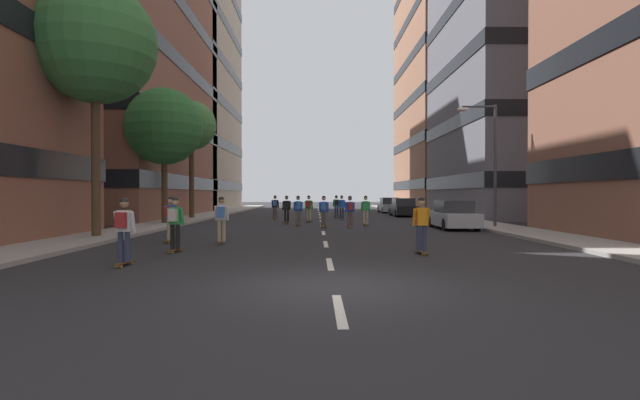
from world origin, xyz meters
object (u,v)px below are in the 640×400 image
object	(u,v)px
parked_car_mid	(389,206)
skater_4	(324,209)
skater_7	(309,207)
skater_8	(350,210)
skater_1	(287,208)
skater_10	(342,206)
parked_car_near	(453,216)
skater_3	(421,222)
skater_12	(124,227)
skater_13	(275,206)
skater_9	(221,217)
street_tree_mid	(191,126)
skater_5	(336,205)
street_tree_near	(95,44)
street_tree_far	(164,127)
skater_0	(298,209)
skater_6	(366,209)
streetlamp_right	(488,152)
skater_2	(171,216)
parked_car_far	(403,208)
skater_11	(175,221)

from	to	relation	value
parked_car_mid	skater_4	xyz separation A→B (m)	(-6.91, -20.85, 0.32)
skater_7	skater_8	xyz separation A→B (m)	(2.35, -5.57, 0.00)
skater_1	skater_10	world-z (taller)	same
parked_car_near	skater_3	xyz separation A→B (m)	(-4.07, -10.55, 0.29)
parked_car_near	skater_12	size ratio (longest dim) A/B	2.47
skater_4	skater_7	bearing A→B (deg)	99.68
skater_13	skater_12	bearing A→B (deg)	-95.15
skater_9	skater_13	bearing A→B (deg)	88.05
skater_4	skater_9	xyz separation A→B (m)	(-4.00, -8.37, 0.00)
parked_car_near	street_tree_mid	world-z (taller)	street_tree_mid
parked_car_mid	skater_5	size ratio (longest dim) A/B	2.47
street_tree_near	street_tree_far	world-z (taller)	street_tree_near
skater_0	skater_9	distance (m)	10.33
skater_1	skater_6	distance (m)	5.26
streetlamp_right	skater_13	size ratio (longest dim) A/B	3.65
streetlamp_right	skater_13	xyz separation A→B (m)	(-12.23, 9.50, -3.12)
skater_2	skater_3	xyz separation A→B (m)	(8.87, -3.58, -0.03)
skater_1	skater_13	bearing A→B (deg)	103.70
skater_5	skater_3	bearing A→B (deg)	-85.85
parked_car_near	streetlamp_right	world-z (taller)	streetlamp_right
parked_car_far	skater_0	xyz separation A→B (m)	(-8.38, -11.74, 0.32)
skater_3	skater_7	world-z (taller)	same
street_tree_mid	skater_8	distance (m)	15.41
street_tree_far	street_tree_near	bearing A→B (deg)	-90.00
skater_5	skater_10	size ratio (longest dim) A/B	1.00
skater_2	skater_7	distance (m)	14.20
street_tree_far	skater_5	bearing A→B (deg)	38.46
street_tree_near	skater_0	xyz separation A→B (m)	(8.12, 8.07, -7.08)
skater_11	street_tree_near	bearing A→B (deg)	135.41
parked_car_near	skater_11	size ratio (longest dim) A/B	2.47
parked_car_mid	skater_1	distance (m)	19.29
parked_car_far	streetlamp_right	size ratio (longest dim) A/B	0.68
street_tree_far	skater_9	distance (m)	13.17
skater_10	street_tree_near	bearing A→B (deg)	-126.90
skater_2	skater_13	size ratio (longest dim) A/B	1.00
street_tree_mid	skater_1	world-z (taller)	street_tree_mid
skater_2	skater_8	world-z (taller)	same
parked_car_mid	skater_10	size ratio (longest dim) A/B	2.47
parked_car_mid	skater_11	world-z (taller)	skater_11
streetlamp_right	skater_9	world-z (taller)	streetlamp_right
skater_0	skater_5	distance (m)	9.79
skater_9	parked_car_far	bearing A→B (deg)	63.37
skater_6	skater_3	bearing A→B (deg)	-88.62
skater_5	skater_8	xyz separation A→B (m)	(0.25, -11.32, 0.00)
skater_8	street_tree_mid	bearing A→B (deg)	140.76
skater_8	skater_0	bearing A→B (deg)	146.85
parked_car_far	skater_4	size ratio (longest dim) A/B	2.47
parked_car_near	parked_car_mid	world-z (taller)	same
skater_0	skater_4	world-z (taller)	same
parked_car_far	skater_9	xyz separation A→B (m)	(-10.91, -21.76, 0.32)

